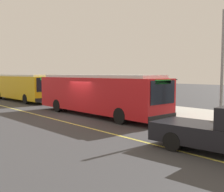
{
  "coord_description": "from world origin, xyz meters",
  "views": [
    {
      "loc": [
        16.07,
        -11.1,
        3.03
      ],
      "look_at": [
        1.0,
        1.78,
        1.43
      ],
      "focal_mm": 44.17,
      "sensor_mm": 36.0,
      "label": 1
    }
  ],
  "objects_px": {
    "transit_bus_second": "(22,86)",
    "waiting_bench": "(158,105)",
    "transit_bus_main": "(97,93)",
    "route_sign_post": "(166,90)",
    "pedestrian_commuter": "(141,99)"
  },
  "relations": [
    {
      "from": "transit_bus_second",
      "to": "pedestrian_commuter",
      "type": "distance_m",
      "value": 15.83
    },
    {
      "from": "transit_bus_main",
      "to": "route_sign_post",
      "type": "relative_size",
      "value": 4.27
    },
    {
      "from": "transit_bus_second",
      "to": "route_sign_post",
      "type": "height_order",
      "value": "same"
    },
    {
      "from": "waiting_bench",
      "to": "pedestrian_commuter",
      "type": "relative_size",
      "value": 0.95
    },
    {
      "from": "transit_bus_main",
      "to": "waiting_bench",
      "type": "relative_size",
      "value": 7.47
    },
    {
      "from": "transit_bus_main",
      "to": "route_sign_post",
      "type": "xyz_separation_m",
      "value": [
        4.04,
        2.79,
        0.34
      ]
    },
    {
      "from": "transit_bus_main",
      "to": "transit_bus_second",
      "type": "bearing_deg",
      "value": 179.21
    },
    {
      "from": "transit_bus_main",
      "to": "route_sign_post",
      "type": "height_order",
      "value": "same"
    },
    {
      "from": "transit_bus_main",
      "to": "transit_bus_second",
      "type": "distance_m",
      "value": 14.19
    },
    {
      "from": "route_sign_post",
      "to": "waiting_bench",
      "type": "bearing_deg",
      "value": 142.34
    },
    {
      "from": "transit_bus_main",
      "to": "pedestrian_commuter",
      "type": "relative_size",
      "value": 7.07
    },
    {
      "from": "transit_bus_second",
      "to": "route_sign_post",
      "type": "distance_m",
      "value": 18.41
    },
    {
      "from": "transit_bus_second",
      "to": "waiting_bench",
      "type": "height_order",
      "value": "transit_bus_second"
    },
    {
      "from": "transit_bus_main",
      "to": "waiting_bench",
      "type": "height_order",
      "value": "transit_bus_main"
    },
    {
      "from": "transit_bus_main",
      "to": "waiting_bench",
      "type": "xyz_separation_m",
      "value": [
        2.01,
        4.35,
        -0.98
      ]
    }
  ]
}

